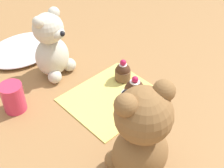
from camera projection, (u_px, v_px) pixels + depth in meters
ground_plane at (112, 98)px, 0.93m from camera, size 4.00×4.00×0.00m
knitted_placemat at (112, 97)px, 0.93m from camera, size 0.26×0.23×0.01m
tulle_cloth at (23, 49)px, 1.10m from camera, size 0.26×0.20×0.03m
teddy_bear_cream at (52, 47)px, 0.96m from camera, size 0.13×0.13×0.22m
teddy_bear_tan at (141, 135)px, 0.66m from camera, size 0.15×0.15×0.26m
cupcake_near_cream_bear at (123, 72)px, 0.97m from camera, size 0.05×0.05×0.07m
saucer_plate at (134, 96)px, 0.93m from camera, size 0.08×0.08×0.01m
cupcake_near_tan_bear at (134, 89)px, 0.91m from camera, size 0.06×0.06×0.07m
juice_glass at (13, 97)px, 0.87m from camera, size 0.06×0.06×0.09m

